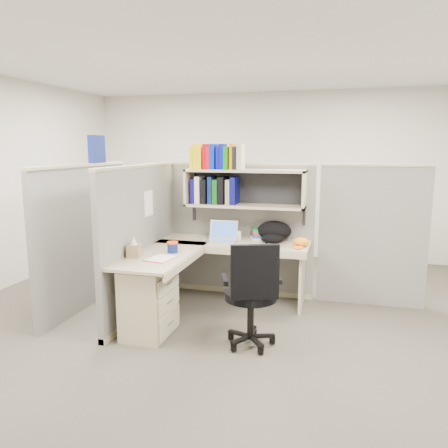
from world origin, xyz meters
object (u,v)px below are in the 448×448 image
(desk, at_px, (174,285))
(snack_canister, at_px, (173,247))
(laptop, at_px, (222,231))
(task_chair, at_px, (251,311))
(backpack, at_px, (274,232))

(desk, xyz_separation_m, snack_canister, (-0.08, 0.16, 0.35))
(laptop, bearing_deg, snack_canister, -120.55)
(laptop, relative_size, snack_canister, 2.86)
(laptop, height_order, task_chair, task_chair)
(backpack, bearing_deg, laptop, -177.90)
(task_chair, bearing_deg, laptop, 117.68)
(desk, bearing_deg, snack_canister, 114.91)
(snack_canister, distance_m, task_chair, 1.12)
(desk, bearing_deg, backpack, 48.47)
(laptop, distance_m, backpack, 0.60)
(desk, height_order, laptop, laptop)
(laptop, xyz_separation_m, task_chair, (0.59, -1.12, -0.49))
(desk, distance_m, laptop, 0.96)
(desk, relative_size, task_chair, 1.74)
(backpack, relative_size, task_chair, 0.40)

